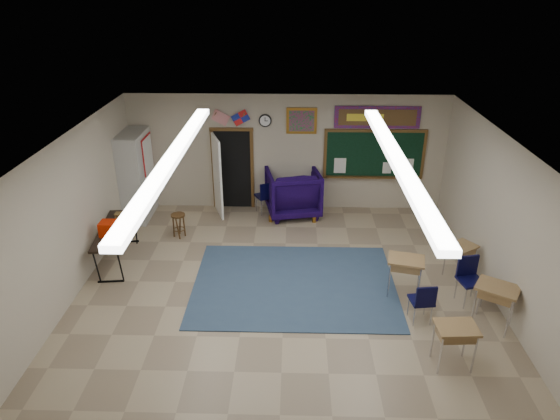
{
  "coord_description": "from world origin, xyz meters",
  "views": [
    {
      "loc": [
        0.14,
        -7.58,
        5.6
      ],
      "look_at": [
        -0.1,
        1.5,
        1.31
      ],
      "focal_mm": 32.0,
      "sensor_mm": 36.0,
      "label": 1
    }
  ],
  "objects_px": {
    "folding_table": "(117,244)",
    "wingback_armchair": "(293,192)",
    "wooden_stool": "(179,225)",
    "student_desk_front_left": "(405,275)",
    "student_desk_front_right": "(460,259)"
  },
  "relations": [
    {
      "from": "student_desk_front_left",
      "to": "folding_table",
      "type": "bearing_deg",
      "value": -177.18
    },
    {
      "from": "student_desk_front_right",
      "to": "wooden_stool",
      "type": "distance_m",
      "value": 6.25
    },
    {
      "from": "wooden_stool",
      "to": "folding_table",
      "type": "bearing_deg",
      "value": -132.79
    },
    {
      "from": "wingback_armchair",
      "to": "folding_table",
      "type": "distance_m",
      "value": 4.49
    },
    {
      "from": "wingback_armchair",
      "to": "student_desk_front_left",
      "type": "bearing_deg",
      "value": 109.69
    },
    {
      "from": "folding_table",
      "to": "wingback_armchair",
      "type": "bearing_deg",
      "value": 27.84
    },
    {
      "from": "folding_table",
      "to": "wooden_stool",
      "type": "relative_size",
      "value": 3.34
    },
    {
      "from": "student_desk_front_left",
      "to": "student_desk_front_right",
      "type": "xyz_separation_m",
      "value": [
        1.26,
        0.72,
        -0.06
      ]
    },
    {
      "from": "student_desk_front_right",
      "to": "wooden_stool",
      "type": "height_order",
      "value": "student_desk_front_right"
    },
    {
      "from": "student_desk_front_left",
      "to": "folding_table",
      "type": "height_order",
      "value": "folding_table"
    },
    {
      "from": "student_desk_front_left",
      "to": "folding_table",
      "type": "distance_m",
      "value": 5.97
    },
    {
      "from": "wooden_stool",
      "to": "wingback_armchair",
      "type": "bearing_deg",
      "value": 26.89
    },
    {
      "from": "student_desk_front_left",
      "to": "student_desk_front_right",
      "type": "height_order",
      "value": "student_desk_front_left"
    },
    {
      "from": "wingback_armchair",
      "to": "wooden_stool",
      "type": "height_order",
      "value": "wingback_armchair"
    },
    {
      "from": "student_desk_front_right",
      "to": "wooden_stool",
      "type": "relative_size",
      "value": 1.25
    }
  ]
}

